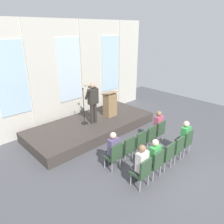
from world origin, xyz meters
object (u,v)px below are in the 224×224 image
chair_r0_c2 (139,142)px  chair_r0_c0 (114,155)px  chair_r1_c0 (142,171)px  audience_r1_c4 (184,136)px  chair_r0_c1 (127,148)px  audience_r1_c1 (153,156)px  mic_stand (84,116)px  chair_r1_c2 (166,154)px  chair_r1_c4 (185,141)px  speaker (93,100)px  chair_r1_c1 (155,162)px  audience_r0_c4 (157,125)px  audience_r0_c0 (112,149)px  chair_r0_c4 (158,131)px  audience_r1_c0 (140,164)px  lectern (110,104)px  chair_r0_c3 (149,136)px  chair_r1_c3 (176,148)px

chair_r0_c2 → chair_r0_c0: bearing=180.0°
chair_r1_c0 → audience_r1_c4: 2.40m
chair_r0_c1 → audience_r1_c1: audience_r1_c1 is taller
mic_stand → chair_r1_c2: size_ratio=1.65×
chair_r0_c2 → chair_r1_c4: bearing=-43.1°
speaker → audience_r1_c4: bearing=-71.5°
mic_stand → chair_r1_c1: bearing=-94.3°
mic_stand → audience_r0_c4: (1.51, -2.63, -0.02)m
audience_r0_c0 → chair_r1_c0: (-0.00, -1.20, -0.19)m
chair_r0_c4 → audience_r1_c0: bearing=-156.5°
lectern → audience_r1_c4: 3.64m
chair_r0_c0 → chair_r1_c4: size_ratio=1.00×
audience_r0_c4 → audience_r1_c4: bearing=-90.0°
chair_r0_c3 → audience_r1_c4: bearing=-60.0°
chair_r1_c2 → chair_r1_c1: bearing=180.0°
chair_r0_c3 → chair_r1_c0: size_ratio=1.00×
chair_r1_c1 → chair_r1_c3: (1.20, 0.00, 0.00)m
chair_r0_c3 → audience_r0_c4: bearing=7.6°
mic_stand → chair_r0_c1: (-0.29, -2.71, -0.23)m
chair_r0_c4 → chair_r1_c2: 1.64m
audience_r1_c0 → chair_r0_c1: bearing=60.1°
lectern → audience_r0_c4: size_ratio=0.86×
mic_stand → chair_r0_c2: bearing=-83.5°
chair_r1_c1 → audience_r1_c4: bearing=2.7°
speaker → chair_r0_c1: (-0.61, -2.50, -0.91)m
audience_r1_c4 → chair_r0_c1: bearing=150.0°
chair_r0_c4 → chair_r0_c0: bearing=180.0°
speaker → chair_r0_c4: 2.92m
chair_r0_c4 → chair_r1_c4: 1.12m
audience_r0_c0 → chair_r1_c2: size_ratio=1.38×
chair_r0_c4 → audience_r1_c0: size_ratio=0.70×
lectern → chair_r0_c2: (-1.06, -2.59, -0.45)m
lectern → audience_r0_c0: size_ratio=0.89×
chair_r0_c3 → chair_r1_c3: 1.12m
audience_r0_c4 → audience_r1_c1: audience_r0_c4 is taller
audience_r1_c1 → audience_r1_c4: 1.79m
chair_r0_c1 → chair_r1_c4: (1.79, -1.12, 0.00)m
speaker → audience_r1_c4: (1.18, -3.54, -0.73)m
audience_r0_c0 → chair_r1_c1: (0.60, -1.20, -0.19)m
chair_r0_c4 → chair_r1_c4: same height
mic_stand → chair_r0_c4: (1.51, -2.71, -0.23)m
audience_r1_c1 → chair_r1_c0: bearing=-172.0°
chair_r1_c2 → chair_r1_c3: 0.60m
chair_r1_c0 → chair_r1_c4: same height
audience_r1_c1 → chair_r1_c4: audience_r1_c1 is taller
lectern → audience_r0_c4: 2.52m
mic_stand → chair_r1_c4: 4.13m
chair_r0_c4 → chair_r1_c2: bearing=-136.9°
audience_r1_c1 → chair_r1_c3: size_ratio=1.36×
audience_r1_c4 → chair_r0_c0: bearing=156.6°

